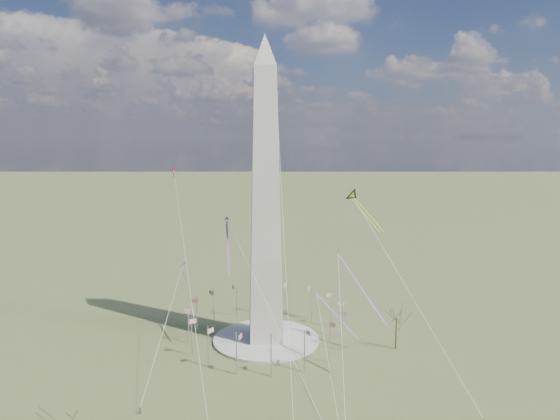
{
  "coord_description": "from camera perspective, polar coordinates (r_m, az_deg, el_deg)",
  "views": [
    {
      "loc": [
        -8.85,
        -161.54,
        68.59
      ],
      "look_at": [
        4.78,
        0.0,
        44.88
      ],
      "focal_mm": 32.0,
      "sensor_mm": 36.0,
      "label": 1
    }
  ],
  "objects": [
    {
      "name": "washington_monument",
      "position": [
        163.09,
        -1.67,
        1.05
      ],
      "size": [
        15.56,
        15.56,
        100.0
      ],
      "color": "#BEB99F",
      "rests_on": "plaza"
    },
    {
      "name": "kite_diamond_purple",
      "position": [
        179.07,
        -10.97,
        -6.38
      ],
      "size": [
        2.16,
        2.8,
        8.17
      ],
      "rotation": [
        0.0,
        0.0,
        2.31
      ],
      "color": "#3D186D",
      "rests_on": "ground"
    },
    {
      "name": "kite_delta_black",
      "position": [
        182.97,
        8.48,
        1.4
      ],
      "size": [
        11.9,
        16.72,
        14.09
      ],
      "rotation": [
        0.0,
        0.0,
        3.65
      ],
      "color": "black",
      "rests_on": "ground"
    },
    {
      "name": "kite_streamer_mid",
      "position": [
        166.1,
        -6.03,
        -3.1
      ],
      "size": [
        2.35,
        21.44,
        14.71
      ],
      "rotation": [
        0.0,
        0.0,
        3.19
      ],
      "color": "#F74927",
      "rests_on": "ground"
    },
    {
      "name": "ground",
      "position": [
        175.72,
        -1.61,
        -14.66
      ],
      "size": [
        2000.0,
        2000.0,
        0.0
      ],
      "primitive_type": "plane",
      "color": "#50592C",
      "rests_on": "ground"
    },
    {
      "name": "kite_small_white",
      "position": [
        209.24,
        -0.29,
        11.08
      ],
      "size": [
        1.23,
        1.84,
        3.93
      ],
      "rotation": [
        0.0,
        0.0,
        2.53
      ],
      "color": "silver",
      "rests_on": "ground"
    },
    {
      "name": "person_west",
      "position": [
        138.9,
        -15.72,
        -21.21
      ],
      "size": [
        0.81,
        0.63,
        1.65
      ],
      "primitive_type": "imported",
      "rotation": [
        0.0,
        0.0,
        3.15
      ],
      "color": "gray",
      "rests_on": "ground"
    },
    {
      "name": "kite_small_red",
      "position": [
        194.24,
        -12.09,
        4.48
      ],
      "size": [
        1.63,
        1.45,
        4.41
      ],
      "rotation": [
        0.0,
        0.0,
        3.15
      ],
      "color": "red",
      "rests_on": "ground"
    },
    {
      "name": "kite_streamer_right",
      "position": [
        172.51,
        5.87,
        -11.21
      ],
      "size": [
        12.86,
        14.82,
        12.7
      ],
      "rotation": [
        0.0,
        0.0,
        3.85
      ],
      "color": "#F74927",
      "rests_on": "ground"
    },
    {
      "name": "kite_streamer_left",
      "position": [
        151.28,
        8.34,
        -7.35
      ],
      "size": [
        10.82,
        23.25,
        16.91
      ],
      "rotation": [
        0.0,
        0.0,
        3.54
      ],
      "color": "#F74927",
      "rests_on": "ground"
    },
    {
      "name": "plaza",
      "position": [
        175.56,
        -1.61,
        -14.54
      ],
      "size": [
        36.0,
        36.0,
        0.8
      ],
      "primitive_type": "cylinder",
      "color": "beige",
      "rests_on": "ground"
    },
    {
      "name": "tree_near",
      "position": [
        169.46,
        13.19,
        -11.79
      ],
      "size": [
        8.79,
        8.79,
        15.38
      ],
      "color": "#4E372F",
      "rests_on": "ground"
    },
    {
      "name": "flagpole_ring",
      "position": [
        173.01,
        -1.62,
        -12.44
      ],
      "size": [
        54.4,
        54.4,
        13.0
      ],
      "color": "silver",
      "rests_on": "ground"
    }
  ]
}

